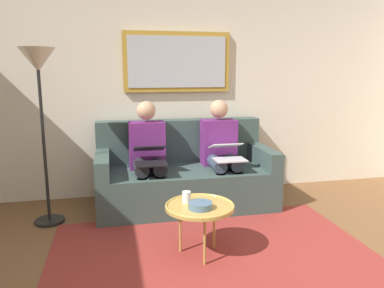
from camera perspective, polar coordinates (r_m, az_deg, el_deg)
wall_rear at (r=4.48m, az=-2.45°, el=9.11°), size 6.00×0.12×2.60m
area_rug at (r=3.12m, az=3.41°, el=-16.59°), size 2.60×1.80×0.01m
couch at (r=4.16m, az=-1.21°, el=-4.83°), size 1.88×0.90×0.90m
framed_mirror at (r=4.38m, az=-2.26°, el=12.34°), size 1.23×0.05×0.67m
coffee_table at (r=2.98m, az=1.18°, el=-9.55°), size 0.55×0.55×0.43m
cup at (r=3.02m, az=-0.84°, el=-8.04°), size 0.07×0.07×0.09m
bowl at (r=2.90m, az=1.29°, el=-9.32°), size 0.18×0.18×0.05m
person_left at (r=4.12m, az=4.42°, el=-0.79°), size 0.38×0.58×1.14m
laptop_silver at (r=3.89m, az=5.40°, el=-1.16°), size 0.32×0.38×0.16m
person_right at (r=3.97m, az=-6.71°, el=-1.28°), size 0.38×0.58×1.14m
laptop_black at (r=3.74m, az=-6.38°, el=-1.67°), size 0.31×0.39×0.17m
standing_lamp at (r=3.72m, az=-22.23°, el=9.00°), size 0.32×0.32×1.66m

